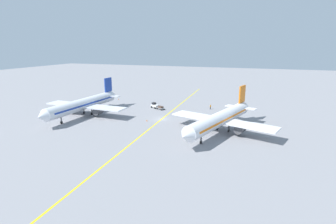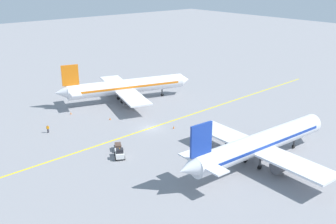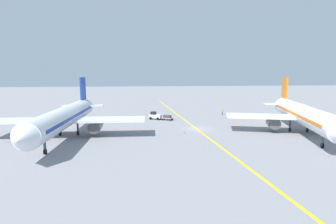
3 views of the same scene
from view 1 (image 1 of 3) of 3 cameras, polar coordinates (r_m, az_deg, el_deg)
name	(u,v)px [view 1 (image 1 of 3)]	position (r m, az deg, el deg)	size (l,w,h in m)	color
ground_plane	(162,119)	(80.17, -1.35, -1.54)	(400.00, 400.00, 0.00)	gray
apron_yellow_centreline	(162,119)	(80.17, -1.35, -1.53)	(0.40, 120.00, 0.01)	yellow
airplane_at_gate	(221,119)	(68.23, 11.46, -1.43)	(28.31, 34.82, 10.60)	white
airplane_adjacent_stand	(84,104)	(87.57, -17.82, 1.63)	(28.20, 35.51, 10.60)	silver
baggage_tug_white	(155,106)	(94.17, -2.90, 1.42)	(3.35, 2.80, 2.11)	white
baggage_cart_trailing	(161,107)	(91.72, -1.61, 0.99)	(2.95, 2.47, 1.24)	gray
ground_crew_worker	(210,107)	(93.34, 9.22, 1.13)	(0.34, 0.54, 1.68)	#23232D
traffic_cone_near_nose	(228,116)	(84.06, 12.86, -0.95)	(0.32, 0.32, 0.55)	orange
traffic_cone_mid_apron	(119,99)	(110.63, -10.69, 2.79)	(0.32, 0.32, 0.55)	orange
traffic_cone_by_wingtip	(147,120)	(78.03, -4.64, -1.81)	(0.32, 0.32, 0.55)	orange
traffic_cone_far_edge	(196,118)	(80.77, 6.10, -1.29)	(0.32, 0.32, 0.55)	orange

